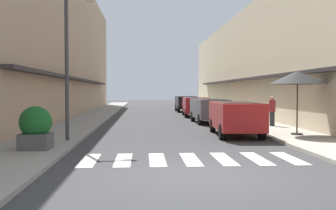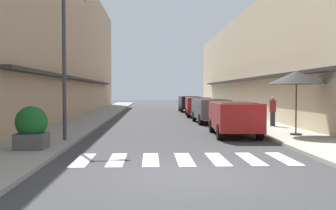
% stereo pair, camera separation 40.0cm
% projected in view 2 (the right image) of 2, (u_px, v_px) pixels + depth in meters
% --- Properties ---
extents(ground_plane, '(110.26, 110.26, 0.00)m').
position_uv_depth(ground_plane, '(164.00, 117.00, 29.12)').
color(ground_plane, '#38383A').
extents(sidewalk_left, '(2.62, 70.16, 0.12)m').
position_uv_depth(sidewalk_left, '(95.00, 117.00, 28.90)').
color(sidewalk_left, gray).
rests_on(sidewalk_left, ground_plane).
extents(sidewalk_right, '(2.62, 70.16, 0.12)m').
position_uv_depth(sidewalk_right, '(231.00, 116.00, 29.33)').
color(sidewalk_right, '#ADA899').
rests_on(sidewalk_right, ground_plane).
extents(building_row_left, '(5.50, 47.11, 11.47)m').
position_uv_depth(building_row_left, '(47.00, 41.00, 30.04)').
color(building_row_left, tan).
rests_on(building_row_left, ground_plane).
extents(building_row_right, '(5.50, 47.11, 8.21)m').
position_uv_depth(building_row_right, '(275.00, 64.00, 30.86)').
color(building_row_right, beige).
rests_on(building_row_right, ground_plane).
extents(crosswalk, '(6.15, 2.20, 0.01)m').
position_uv_depth(crosswalk, '(184.00, 159.00, 11.17)').
color(crosswalk, silver).
rests_on(crosswalk, ground_plane).
extents(parked_car_near, '(1.97, 4.46, 1.47)m').
position_uv_depth(parked_car_near, '(234.00, 115.00, 17.01)').
color(parked_car_near, maroon).
rests_on(parked_car_near, ground_plane).
extents(parked_car_mid, '(1.90, 4.17, 1.47)m').
position_uv_depth(parked_car_mid, '(210.00, 108.00, 23.77)').
color(parked_car_mid, '#4C5156').
rests_on(parked_car_mid, ground_plane).
extents(parked_car_far, '(1.98, 4.52, 1.47)m').
position_uv_depth(parked_car_far, '(198.00, 104.00, 30.11)').
color(parked_car_far, maroon).
rests_on(parked_car_far, ground_plane).
extents(parked_car_distant, '(1.82, 4.04, 1.47)m').
position_uv_depth(parked_car_distant, '(189.00, 102.00, 36.82)').
color(parked_car_distant, black).
rests_on(parked_car_distant, ground_plane).
extents(street_lamp, '(1.19, 0.28, 5.45)m').
position_uv_depth(street_lamp, '(69.00, 51.00, 14.57)').
color(street_lamp, '#38383D').
rests_on(street_lamp, sidewalk_left).
extents(cafe_umbrella, '(2.42, 2.42, 2.66)m').
position_uv_depth(cafe_umbrella, '(296.00, 78.00, 16.31)').
color(cafe_umbrella, '#262626').
rests_on(cafe_umbrella, sidewalk_right).
extents(planter_corner, '(1.01, 1.01, 1.35)m').
position_uv_depth(planter_corner, '(32.00, 127.00, 12.43)').
color(planter_corner, '#4C4C4C').
rests_on(planter_corner, sidewalk_left).
extents(pedestrian_walking_near, '(0.34, 0.34, 1.55)m').
position_uv_depth(pedestrian_walking_near, '(273.00, 111.00, 20.46)').
color(pedestrian_walking_near, '#282B33').
rests_on(pedestrian_walking_near, sidewalk_right).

